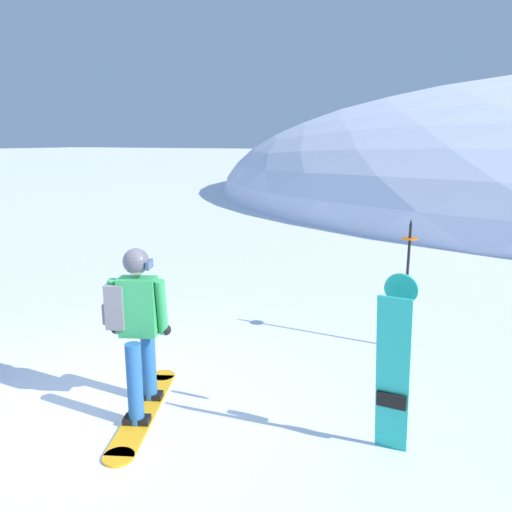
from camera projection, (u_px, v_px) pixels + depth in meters
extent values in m
plane|color=white|center=(101.00, 420.00, 5.00)|extent=(300.00, 300.00, 0.00)
cube|color=orange|center=(144.00, 411.00, 5.15)|extent=(0.84, 1.55, 0.02)
cylinder|color=orange|center=(163.00, 376.00, 5.91)|extent=(0.28, 0.28, 0.02)
cylinder|color=orange|center=(119.00, 457.00, 4.39)|extent=(0.28, 0.28, 0.02)
cube|color=black|center=(150.00, 395.00, 5.37)|extent=(0.29, 0.22, 0.06)
cube|color=black|center=(137.00, 420.00, 4.90)|extent=(0.29, 0.22, 0.06)
cylinder|color=#235699|center=(149.00, 362.00, 5.29)|extent=(0.15, 0.15, 0.82)
cylinder|color=#235699|center=(135.00, 384.00, 4.82)|extent=(0.15, 0.15, 0.82)
cube|color=#2D9351|center=(138.00, 307.00, 4.90)|extent=(0.42, 0.34, 0.58)
cylinder|color=#2D9351|center=(115.00, 306.00, 4.91)|extent=(0.16, 0.20, 0.57)
cylinder|color=#2D9351|center=(162.00, 307.00, 4.88)|extent=(0.16, 0.20, 0.57)
sphere|color=black|center=(116.00, 329.00, 5.01)|extent=(0.11, 0.11, 0.11)
sphere|color=black|center=(166.00, 330.00, 4.97)|extent=(0.11, 0.11, 0.11)
cube|color=slate|center=(118.00, 304.00, 4.90)|extent=(0.27, 0.33, 0.44)
cube|color=slate|center=(109.00, 312.00, 4.93)|extent=(0.13, 0.21, 0.20)
sphere|color=beige|center=(136.00, 264.00, 4.80)|extent=(0.21, 0.21, 0.21)
sphere|color=#4C4C56|center=(136.00, 261.00, 4.79)|extent=(0.25, 0.25, 0.25)
cube|color=navy|center=(149.00, 265.00, 4.79)|extent=(0.09, 0.17, 0.08)
cube|color=#23B7A3|center=(393.00, 377.00, 4.27)|extent=(0.28, 0.28, 1.50)
cylinder|color=#23B7A3|center=(401.00, 289.00, 4.22)|extent=(0.28, 0.07, 0.28)
cube|color=black|center=(395.00, 352.00, 4.25)|extent=(0.25, 0.09, 0.15)
cube|color=black|center=(392.00, 399.00, 4.35)|extent=(0.25, 0.09, 0.15)
cylinder|color=black|center=(406.00, 288.00, 6.54)|extent=(0.04, 0.04, 1.68)
cylinder|color=orange|center=(410.00, 239.00, 6.39)|extent=(0.20, 0.20, 0.02)
cone|color=black|center=(411.00, 221.00, 6.34)|extent=(0.04, 0.04, 0.08)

